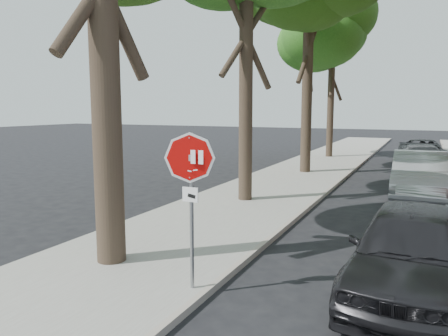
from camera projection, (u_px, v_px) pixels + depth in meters
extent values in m
plane|color=black|center=(230.00, 302.00, 7.04)|extent=(120.00, 120.00, 0.00)
cube|color=gray|center=(291.00, 179.00, 18.86)|extent=(4.00, 55.00, 0.12)
cube|color=#9E9384|center=(339.00, 182.00, 18.00)|extent=(0.12, 55.00, 0.13)
cylinder|color=gray|center=(192.00, 212.00, 7.14)|extent=(0.06, 0.06, 2.60)
cube|color=#99999E|center=(190.00, 158.00, 6.99)|extent=(0.05, 0.06, 0.10)
cylinder|color=#99999E|center=(190.00, 158.00, 6.98)|extent=(0.76, 0.32, 0.82)
cylinder|color=white|center=(190.00, 158.00, 6.97)|extent=(0.76, 0.32, 0.82)
cylinder|color=#BD0907|center=(189.00, 158.00, 6.97)|extent=(0.68, 0.29, 0.74)
cube|color=white|center=(178.00, 156.00, 7.04)|extent=(0.08, 0.00, 0.22)
cube|color=white|center=(185.00, 156.00, 6.98)|extent=(0.08, 0.00, 0.22)
cube|color=white|center=(193.00, 157.00, 6.92)|extent=(0.08, 0.00, 0.22)
cube|color=white|center=(201.00, 157.00, 6.87)|extent=(0.08, 0.00, 0.22)
cube|color=silver|center=(183.00, 169.00, 7.03)|extent=(0.08, 0.00, 0.03)
cube|color=silver|center=(189.00, 171.00, 6.98)|extent=(0.08, 0.00, 0.03)
cube|color=silver|center=(195.00, 170.00, 6.94)|extent=(0.08, 0.00, 0.03)
cube|color=white|center=(190.00, 195.00, 7.06)|extent=(0.28, 0.02, 0.24)
cube|color=black|center=(192.00, 196.00, 7.04)|extent=(0.15, 0.00, 0.08)
cylinder|color=black|center=(103.00, 11.00, 7.99)|extent=(0.56, 0.56, 9.50)
cylinder|color=black|center=(246.00, 51.00, 13.74)|extent=(0.44, 0.44, 9.50)
cylinder|color=black|center=(308.00, 63.00, 19.91)|extent=(0.48, 0.48, 10.00)
ellipsoid|color=#1B440D|center=(296.00, 14.00, 20.69)|extent=(4.20, 4.20, 3.36)
cylinder|color=black|center=(331.00, 82.00, 26.39)|extent=(0.40, 0.40, 9.00)
ellipsoid|color=#134710|center=(333.00, 40.00, 26.05)|extent=(4.16, 4.16, 3.33)
ellipsoid|color=#134710|center=(348.00, 20.00, 25.01)|extent=(3.40, 3.40, 2.72)
ellipsoid|color=#134710|center=(323.00, 48.00, 27.09)|extent=(3.78, 3.78, 3.02)
imported|color=black|center=(411.00, 251.00, 7.20)|extent=(2.10, 4.62, 1.54)
imported|color=#9D9FA5|center=(420.00, 176.00, 14.68)|extent=(1.85, 5.00, 1.63)
imported|color=#55555B|center=(422.00, 162.00, 19.42)|extent=(2.54, 5.16, 1.44)
imported|color=black|center=(423.00, 152.00, 24.11)|extent=(2.88, 5.14, 1.36)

